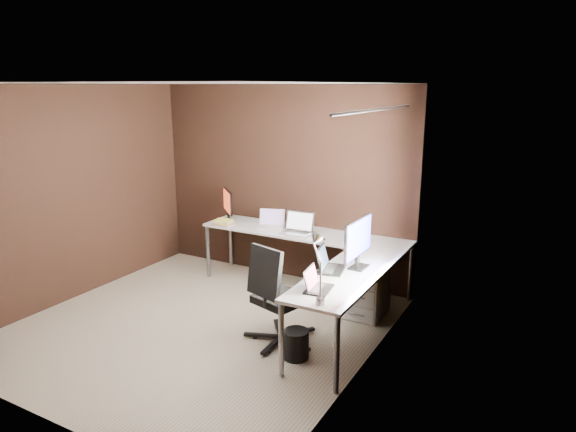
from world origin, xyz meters
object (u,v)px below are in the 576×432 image
object	(u,v)px
monitor_right	(358,240)
book_stack	(223,222)
laptop_black_big	(328,265)
laptop_white	(271,223)
office_chair	(278,314)
desk_lamp	(317,260)
laptop_silver	(297,228)
monitor_left	(228,203)
drawer_pedestal	(366,289)
wastebasket	(296,344)
laptop_black_small	(316,285)

from	to	relation	value
monitor_right	book_stack	distance (m)	2.23
laptop_black_big	laptop_white	bearing A→B (deg)	37.50
book_stack	office_chair	xyz separation A→B (m)	(1.49, -1.18, -0.47)
monitor_right	desk_lamp	world-z (taller)	desk_lamp
desk_lamp	laptop_silver	bearing A→B (deg)	127.81
monitor_left	laptop_silver	bearing A→B (deg)	39.99
drawer_pedestal	laptop_silver	size ratio (longest dim) A/B	1.53
monitor_left	wastebasket	xyz separation A→B (m)	(1.87, -1.59, -0.82)
drawer_pedestal	laptop_white	size ratio (longest dim) A/B	1.57
monitor_left	office_chair	bearing A→B (deg)	2.64
book_stack	laptop_black_small	bearing A→B (deg)	-34.69
book_stack	laptop_silver	bearing A→B (deg)	7.57
office_chair	wastebasket	world-z (taller)	office_chair
monitor_right	laptop_silver	bearing A→B (deg)	55.00
wastebasket	laptop_white	bearing A→B (deg)	127.08
monitor_left	laptop_white	xyz separation A→B (m)	(0.67, -0.00, -0.18)
laptop_white	book_stack	size ratio (longest dim) A/B	1.57
monitor_left	laptop_black_small	distance (m)	2.62
book_stack	desk_lamp	xyz separation A→B (m)	(2.10, -1.59, 0.32)
laptop_black_big	office_chair	xyz separation A→B (m)	(-0.39, -0.30, -0.48)
laptop_black_big	desk_lamp	world-z (taller)	desk_lamp
laptop_black_small	office_chair	distance (m)	0.72
drawer_pedestal	book_stack	world-z (taller)	book_stack
laptop_black_big	laptop_silver	bearing A→B (deg)	28.50
laptop_silver	office_chair	world-z (taller)	office_chair
laptop_black_big	desk_lamp	xyz separation A→B (m)	(0.22, -0.71, 0.31)
drawer_pedestal	monitor_left	xyz separation A→B (m)	(-2.10, 0.37, 0.66)
laptop_silver	desk_lamp	bearing A→B (deg)	-60.48
monitor_left	laptop_white	distance (m)	0.70
wastebasket	book_stack	bearing A→B (deg)	142.61
monitor_left	wastebasket	bearing A→B (deg)	3.96
monitor_right	desk_lamp	size ratio (longest dim) A/B	1.07
monitor_right	office_chair	distance (m)	1.07
laptop_black_big	laptop_black_small	size ratio (longest dim) A/B	1.21
laptop_black_big	wastebasket	size ratio (longest dim) A/B	1.40
monitor_left	laptop_black_big	bearing A→B (deg)	15.16
drawer_pedestal	laptop_black_small	distance (m)	1.32
laptop_black_big	desk_lamp	size ratio (longest dim) A/B	0.68
laptop_silver	laptop_black_big	xyz separation A→B (m)	(0.87, -1.01, -0.00)
book_stack	office_chair	size ratio (longest dim) A/B	0.24
laptop_white	laptop_black_small	size ratio (longest dim) A/B	1.20
drawer_pedestal	laptop_black_big	xyz separation A→B (m)	(-0.14, -0.73, 0.48)
laptop_silver	laptop_black_big	bearing A→B (deg)	-52.03
laptop_white	laptop_black_small	distance (m)	2.12
drawer_pedestal	laptop_silver	xyz separation A→B (m)	(-1.01, 0.28, 0.48)
laptop_white	laptop_black_big	bearing A→B (deg)	-59.88
drawer_pedestal	laptop_silver	bearing A→B (deg)	164.20
laptop_silver	wastebasket	size ratio (longest dim) A/B	1.41
laptop_black_big	book_stack	bearing A→B (deg)	52.82
laptop_silver	laptop_black_small	xyz separation A→B (m)	(0.98, -1.52, -0.01)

